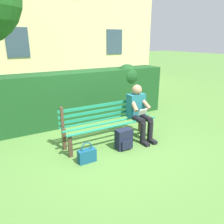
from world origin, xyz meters
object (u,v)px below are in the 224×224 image
at_px(person_seated, 139,111).
at_px(backpack, 124,139).
at_px(park_bench, 108,121).
at_px(handbag, 87,155).

distance_m(person_seated, backpack, 0.78).
bearing_deg(park_bench, backpack, 102.31).
height_order(backpack, handbag, backpack).
xyz_separation_m(person_seated, handbag, (1.44, 0.40, -0.51)).
bearing_deg(handbag, person_seated, -164.57).
bearing_deg(park_bench, handbag, 37.63).
distance_m(park_bench, person_seated, 0.73).
bearing_deg(person_seated, backpack, 26.97).
height_order(park_bench, handbag, park_bench).
relative_size(park_bench, person_seated, 1.72).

